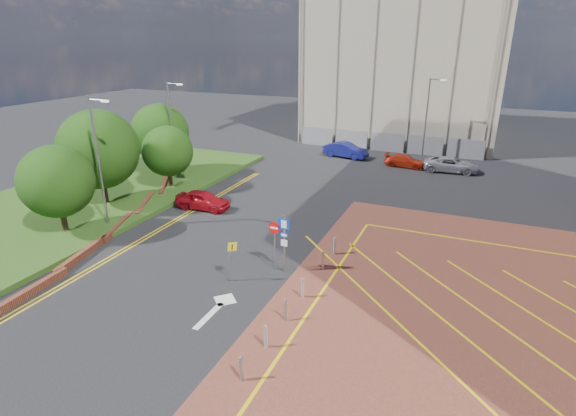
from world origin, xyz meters
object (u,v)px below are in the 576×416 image
Objects in this scene: lamp_left_near at (99,158)px; warning_sign at (231,256)px; tree_c at (168,151)px; lamp_back at (427,116)px; car_red_left at (203,200)px; lamp_left_far at (172,127)px; tree_a at (57,182)px; tree_b at (99,150)px; tree_d at (160,133)px; car_blue_back at (346,150)px; car_red_back at (405,161)px; sign_cluster at (281,238)px; car_silver_back at (451,165)px.

lamp_left_near reaches higher than warning_sign.
tree_c is 0.61× the size of lamp_back.
car_red_left is (-12.72, -20.72, -3.68)m from lamp_back.
tree_a is at bearing -87.99° from lamp_left_far.
tree_d is at bearing 97.13° from tree_b.
lamp_back is (20.58, 15.00, 0.49)m from tree_d.
tree_c is at bearing -45.00° from tree_d.
car_red_back is (6.26, -1.29, -0.19)m from car_blue_back.
tree_b is at bearing -82.87° from tree_d.
tree_d is at bearing 50.11° from car_red_left.
tree_b is at bearing 158.20° from car_blue_back.
tree_c is 1.53× the size of sign_cluster.
tree_d is 1.55× the size of car_red_back.
car_blue_back is (5.26, 18.52, 0.08)m from car_red_left.
lamp_left_far reaches higher than tree_c.
car_red_back is (18.38, 19.51, -3.66)m from tree_b.
tree_d is at bearing 100.89° from tree_a.
warning_sign is (14.96, -14.00, -2.44)m from tree_d.
tree_c reaches higher than car_silver_back.
tree_a is 32.37m from car_silver_back.
tree_a reaches higher than car_red_back.
car_red_back is (-1.20, -3.49, -3.79)m from lamp_back.
warning_sign is at bearing -45.27° from lamp_left_far.
sign_cluster is at bearing 3.94° from tree_a.
lamp_left_far is (-2.00, 10.00, 0.00)m from lamp_left_near.
tree_b reaches higher than car_red_left.
lamp_back is 29.68m from warning_sign.
lamp_left_near is at bearing -122.40° from lamp_back.
lamp_back is 8.58m from car_blue_back.
lamp_left_far is 1.75× the size of car_blue_back.
tree_b is 16.46m from sign_cluster.
car_red_left is at bearing 133.05° from car_silver_back.
car_silver_back is at bearing -50.28° from lamp_back.
car_red_back is at bearing 41.53° from tree_c.
car_red_left reaches higher than car_red_back.
tree_b is 24.32m from car_blue_back.
lamp_back is 5.91m from car_silver_back.
tree_d is 11.76m from lamp_left_near.
car_red_back is at bearing 30.70° from tree_d.
tree_a is at bearing 175.42° from warning_sign.
tree_a is at bearing -73.30° from tree_b.
lamp_left_far is (-0.92, 2.00, 1.47)m from tree_c.
tree_b reaches higher than car_blue_back.
lamp_left_near and lamp_left_far have the same top height.
warning_sign is at bearing -167.64° from car_blue_back.
car_red_left is 1.01× the size of car_red_back.
car_blue_back is (-1.84, 26.79, -0.67)m from warning_sign.
sign_cluster is at bearing 159.43° from car_silver_back.
car_red_back is (19.38, 11.51, -3.30)m from tree_d.
tree_a is at bearing 150.52° from car_red_back.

